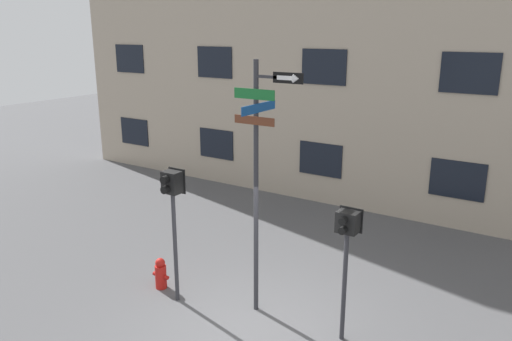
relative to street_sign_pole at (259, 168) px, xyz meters
name	(u,v)px	position (x,y,z in m)	size (l,w,h in m)	color
ground_plane	(249,331)	(0.24, -0.69, -2.86)	(60.00, 60.00, 0.00)	#515154
street_sign_pole	(259,168)	(0.00, 0.00, 0.00)	(1.32, 1.06, 4.75)	#2D2D33
pedestrian_signal_left	(173,198)	(-1.58, -0.57, -0.71)	(0.40, 0.40, 2.71)	#2D2D33
pedestrian_signal_right	(347,238)	(1.72, 0.00, -0.95)	(0.41, 0.40, 2.40)	#2D2D33
fire_hydrant	(161,274)	(-2.19, -0.37, -2.54)	(0.40, 0.24, 0.67)	red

